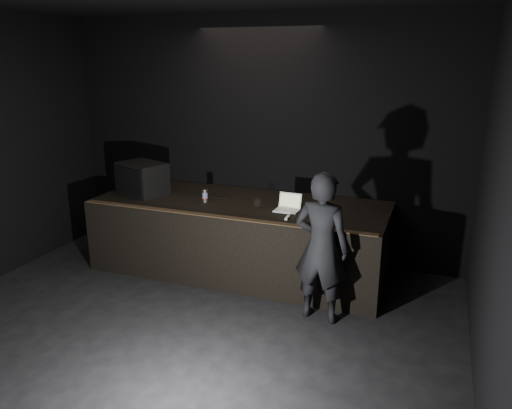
{
  "coord_description": "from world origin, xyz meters",
  "views": [
    {
      "loc": [
        2.5,
        -3.32,
        2.92
      ],
      "look_at": [
        0.4,
        2.3,
        1.12
      ],
      "focal_mm": 35.0,
      "sensor_mm": 36.0,
      "label": 1
    }
  ],
  "objects_px": {
    "laptop": "(288,206)",
    "stage_riser": "(240,236)",
    "beer_can": "(205,196)",
    "person": "(322,248)",
    "stage_monitor": "(142,178)"
  },
  "relations": [
    {
      "from": "stage_monitor",
      "to": "person",
      "type": "bearing_deg",
      "value": 4.96
    },
    {
      "from": "beer_can",
      "to": "stage_riser",
      "type": "bearing_deg",
      "value": 22.23
    },
    {
      "from": "stage_monitor",
      "to": "stage_riser",
      "type": "bearing_deg",
      "value": 25.18
    },
    {
      "from": "laptop",
      "to": "stage_riser",
      "type": "bearing_deg",
      "value": 172.65
    },
    {
      "from": "beer_can",
      "to": "person",
      "type": "height_order",
      "value": "person"
    },
    {
      "from": "laptop",
      "to": "beer_can",
      "type": "bearing_deg",
      "value": -174.73
    },
    {
      "from": "stage_riser",
      "to": "beer_can",
      "type": "relative_size",
      "value": 22.49
    },
    {
      "from": "beer_can",
      "to": "person",
      "type": "relative_size",
      "value": 0.1
    },
    {
      "from": "stage_riser",
      "to": "laptop",
      "type": "xyz_separation_m",
      "value": [
        0.73,
        -0.14,
        0.55
      ]
    },
    {
      "from": "stage_riser",
      "to": "laptop",
      "type": "relative_size",
      "value": 12.6
    },
    {
      "from": "stage_riser",
      "to": "person",
      "type": "xyz_separation_m",
      "value": [
        1.37,
        -0.95,
        0.37
      ]
    },
    {
      "from": "stage_riser",
      "to": "stage_monitor",
      "type": "height_order",
      "value": "stage_monitor"
    },
    {
      "from": "stage_riser",
      "to": "beer_can",
      "type": "distance_m",
      "value": 0.76
    },
    {
      "from": "stage_monitor",
      "to": "beer_can",
      "type": "xyz_separation_m",
      "value": [
        1.04,
        -0.09,
        -0.14
      ]
    },
    {
      "from": "stage_riser",
      "to": "laptop",
      "type": "height_order",
      "value": "laptop"
    }
  ]
}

